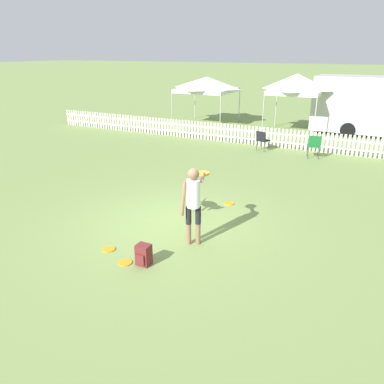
{
  "coord_description": "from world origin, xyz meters",
  "views": [
    {
      "loc": [
        4.0,
        -7.0,
        3.88
      ],
      "look_at": [
        0.38,
        0.25,
        0.8
      ],
      "focal_mm": 35.0,
      "sensor_mm": 36.0,
      "label": 1
    }
  ],
  "objects_px": {
    "folding_chair_center": "(314,144)",
    "frisbee_near_handler": "(125,263)",
    "canopy_tent_secondary": "(297,84)",
    "handler_person": "(194,197)",
    "frisbee_near_dog": "(229,203)",
    "backpack_on_grass": "(143,255)",
    "equipment_trailer": "(367,105)",
    "leaping_dog": "(191,194)",
    "frisbee_midfield": "(109,249)",
    "folding_chair_blue_left": "(262,139)",
    "canopy_tent_main": "(207,84)"
  },
  "relations": [
    {
      "from": "frisbee_near_handler",
      "to": "backpack_on_grass",
      "type": "height_order",
      "value": "backpack_on_grass"
    },
    {
      "from": "frisbee_near_dog",
      "to": "folding_chair_center",
      "type": "relative_size",
      "value": 0.29
    },
    {
      "from": "frisbee_near_handler",
      "to": "folding_chair_blue_left",
      "type": "relative_size",
      "value": 0.32
    },
    {
      "from": "frisbee_near_handler",
      "to": "folding_chair_center",
      "type": "height_order",
      "value": "folding_chair_center"
    },
    {
      "from": "leaping_dog",
      "to": "frisbee_midfield",
      "type": "height_order",
      "value": "leaping_dog"
    },
    {
      "from": "frisbee_near_handler",
      "to": "frisbee_midfield",
      "type": "distance_m",
      "value": 0.68
    },
    {
      "from": "handler_person",
      "to": "folding_chair_blue_left",
      "type": "bearing_deg",
      "value": 68.66
    },
    {
      "from": "frisbee_midfield",
      "to": "backpack_on_grass",
      "type": "distance_m",
      "value": 1.0
    },
    {
      "from": "frisbee_near_dog",
      "to": "frisbee_midfield",
      "type": "distance_m",
      "value": 3.7
    },
    {
      "from": "frisbee_near_handler",
      "to": "backpack_on_grass",
      "type": "xyz_separation_m",
      "value": [
        0.35,
        0.13,
        0.2
      ]
    },
    {
      "from": "frisbee_near_dog",
      "to": "canopy_tent_secondary",
      "type": "height_order",
      "value": "canopy_tent_secondary"
    },
    {
      "from": "canopy_tent_secondary",
      "to": "folding_chair_center",
      "type": "bearing_deg",
      "value": -68.42
    },
    {
      "from": "handler_person",
      "to": "canopy_tent_secondary",
      "type": "bearing_deg",
      "value": 64.94
    },
    {
      "from": "folding_chair_blue_left",
      "to": "canopy_tent_main",
      "type": "bearing_deg",
      "value": -29.82
    },
    {
      "from": "folding_chair_center",
      "to": "equipment_trailer",
      "type": "distance_m",
      "value": 5.9
    },
    {
      "from": "canopy_tent_secondary",
      "to": "frisbee_near_dog",
      "type": "bearing_deg",
      "value": -86.85
    },
    {
      "from": "leaping_dog",
      "to": "folding_chair_blue_left",
      "type": "xyz_separation_m",
      "value": [
        -0.21,
        6.9,
        -0.01
      ]
    },
    {
      "from": "backpack_on_grass",
      "to": "folding_chair_blue_left",
      "type": "xyz_separation_m",
      "value": [
        -0.51,
        9.54,
        0.28
      ]
    },
    {
      "from": "backpack_on_grass",
      "to": "folding_chair_center",
      "type": "distance_m",
      "value": 9.43
    },
    {
      "from": "folding_chair_blue_left",
      "to": "equipment_trailer",
      "type": "xyz_separation_m",
      "value": [
        3.52,
        5.41,
        0.95
      ]
    },
    {
      "from": "folding_chair_blue_left",
      "to": "frisbee_near_dog",
      "type": "bearing_deg",
      "value": 113.8
    },
    {
      "from": "equipment_trailer",
      "to": "frisbee_near_dog",
      "type": "bearing_deg",
      "value": -101.88
    },
    {
      "from": "leaping_dog",
      "to": "folding_chair_blue_left",
      "type": "bearing_deg",
      "value": -116.32
    },
    {
      "from": "leaping_dog",
      "to": "canopy_tent_secondary",
      "type": "bearing_deg",
      "value": -118.64
    },
    {
      "from": "frisbee_midfield",
      "to": "equipment_trailer",
      "type": "xyz_separation_m",
      "value": [
        3.98,
        14.8,
        1.43
      ]
    },
    {
      "from": "folding_chair_blue_left",
      "to": "canopy_tent_secondary",
      "type": "distance_m",
      "value": 4.66
    },
    {
      "from": "frisbee_near_dog",
      "to": "folding_chair_center",
      "type": "bearing_deg",
      "value": 77.93
    },
    {
      "from": "frisbee_near_handler",
      "to": "frisbee_near_dog",
      "type": "height_order",
      "value": "same"
    },
    {
      "from": "handler_person",
      "to": "equipment_trailer",
      "type": "distance_m",
      "value": 13.97
    },
    {
      "from": "folding_chair_blue_left",
      "to": "canopy_tent_main",
      "type": "xyz_separation_m",
      "value": [
        -4.61,
        4.64,
        1.64
      ]
    },
    {
      "from": "leaping_dog",
      "to": "folding_chair_center",
      "type": "xyz_separation_m",
      "value": [
        1.88,
        6.65,
        0.04
      ]
    },
    {
      "from": "handler_person",
      "to": "frisbee_near_dog",
      "type": "distance_m",
      "value": 2.6
    },
    {
      "from": "handler_person",
      "to": "folding_chair_blue_left",
      "type": "distance_m",
      "value": 8.4
    },
    {
      "from": "handler_person",
      "to": "backpack_on_grass",
      "type": "bearing_deg",
      "value": -139.41
    },
    {
      "from": "leaping_dog",
      "to": "canopy_tent_secondary",
      "type": "distance_m",
      "value": 11.3
    },
    {
      "from": "canopy_tent_secondary",
      "to": "frisbee_near_handler",
      "type": "bearing_deg",
      "value": -90.66
    },
    {
      "from": "folding_chair_blue_left",
      "to": "folding_chair_center",
      "type": "height_order",
      "value": "folding_chair_center"
    },
    {
      "from": "frisbee_near_dog",
      "to": "backpack_on_grass",
      "type": "xyz_separation_m",
      "value": [
        -0.37,
        -3.6,
        0.2
      ]
    },
    {
      "from": "folding_chair_blue_left",
      "to": "folding_chair_center",
      "type": "xyz_separation_m",
      "value": [
        2.1,
        -0.24,
        0.05
      ]
    },
    {
      "from": "frisbee_near_handler",
      "to": "equipment_trailer",
      "type": "bearing_deg",
      "value": 77.43
    },
    {
      "from": "frisbee_near_handler",
      "to": "canopy_tent_secondary",
      "type": "relative_size",
      "value": 0.09
    },
    {
      "from": "leaping_dog",
      "to": "frisbee_near_handler",
      "type": "bearing_deg",
      "value": 60.76
    },
    {
      "from": "folding_chair_center",
      "to": "frisbee_near_handler",
      "type": "bearing_deg",
      "value": 64.27
    },
    {
      "from": "leaping_dog",
      "to": "frisbee_near_handler",
      "type": "distance_m",
      "value": 2.81
    },
    {
      "from": "handler_person",
      "to": "canopy_tent_secondary",
      "type": "xyz_separation_m",
      "value": [
        -0.67,
        12.57,
        1.31
      ]
    },
    {
      "from": "frisbee_near_dog",
      "to": "backpack_on_grass",
      "type": "relative_size",
      "value": 0.63
    },
    {
      "from": "handler_person",
      "to": "folding_chair_blue_left",
      "type": "xyz_separation_m",
      "value": [
        -0.99,
        8.32,
        -0.56
      ]
    },
    {
      "from": "backpack_on_grass",
      "to": "folding_chair_center",
      "type": "bearing_deg",
      "value": 80.32
    },
    {
      "from": "handler_person",
      "to": "leaping_dog",
      "type": "bearing_deg",
      "value": 90.31
    },
    {
      "from": "backpack_on_grass",
      "to": "leaping_dog",
      "type": "bearing_deg",
      "value": 96.42
    }
  ]
}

